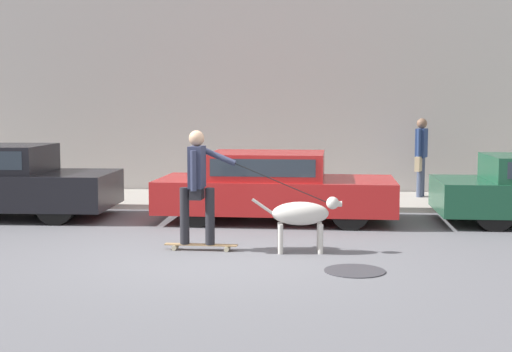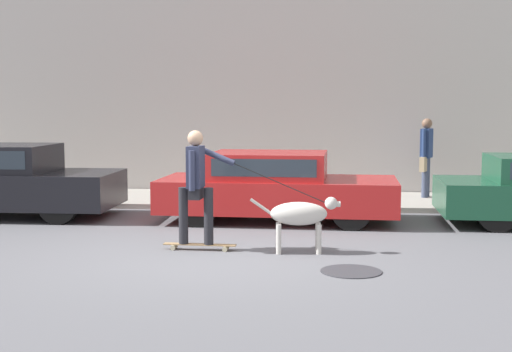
{
  "view_description": "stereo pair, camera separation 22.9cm",
  "coord_description": "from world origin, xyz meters",
  "px_view_note": "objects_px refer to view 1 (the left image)",
  "views": [
    {
      "loc": [
        1.31,
        -9.3,
        2.01
      ],
      "look_at": [
        0.45,
        1.36,
        0.95
      ],
      "focal_mm": 50.0,
      "sensor_mm": 36.0,
      "label": 1
    },
    {
      "loc": [
        1.54,
        -9.28,
        2.01
      ],
      "look_at": [
        0.45,
        1.36,
        0.95
      ],
      "focal_mm": 50.0,
      "sensor_mm": 36.0,
      "label": 2
    }
  ],
  "objects_px": {
    "parked_car_1": "(274,187)",
    "skateboarder": "(198,182)",
    "dog": "(302,215)",
    "pedestrian_with_bag": "(421,153)"
  },
  "relations": [
    {
      "from": "parked_car_1",
      "to": "skateboarder",
      "type": "distance_m",
      "value": 2.81
    },
    {
      "from": "parked_car_1",
      "to": "dog",
      "type": "bearing_deg",
      "value": -77.12
    },
    {
      "from": "parked_car_1",
      "to": "skateboarder",
      "type": "height_order",
      "value": "skateboarder"
    },
    {
      "from": "skateboarder",
      "to": "dog",
      "type": "bearing_deg",
      "value": 0.33
    },
    {
      "from": "parked_car_1",
      "to": "dog",
      "type": "distance_m",
      "value": 2.74
    },
    {
      "from": "parked_car_1",
      "to": "dog",
      "type": "height_order",
      "value": "parked_car_1"
    },
    {
      "from": "dog",
      "to": "skateboarder",
      "type": "bearing_deg",
      "value": 172.77
    },
    {
      "from": "dog",
      "to": "pedestrian_with_bag",
      "type": "distance_m",
      "value": 5.97
    },
    {
      "from": "parked_car_1",
      "to": "pedestrian_with_bag",
      "type": "distance_m",
      "value": 4.05
    },
    {
      "from": "parked_car_1",
      "to": "skateboarder",
      "type": "xyz_separation_m",
      "value": [
        -0.91,
        -2.64,
        0.37
      ]
    }
  ]
}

